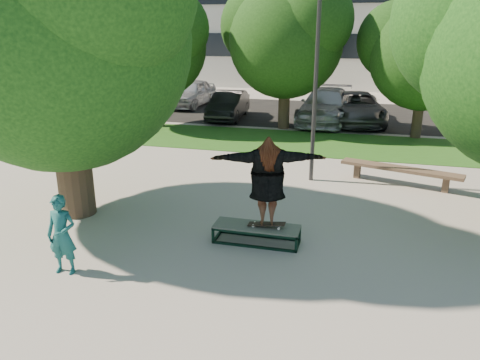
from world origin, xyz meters
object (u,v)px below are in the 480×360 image
(grind_box, at_px, (257,234))
(bystander, at_px, (62,235))
(car_silver_a, at_px, (191,93))
(car_silver_b, at_px, (326,106))
(lamppost, at_px, (316,71))
(car_grey, at_px, (356,108))
(bench, at_px, (400,170))
(tree_left, at_px, (56,22))
(car_dark, at_px, (228,105))

(grind_box, height_order, bystander, bystander)
(grind_box, height_order, car_silver_a, car_silver_a)
(grind_box, distance_m, car_silver_b, 13.34)
(lamppost, relative_size, car_grey, 1.21)
(bystander, bearing_deg, bench, 41.78)
(lamppost, bearing_deg, car_silver_b, 92.14)
(tree_left, relative_size, car_silver_b, 1.35)
(tree_left, xyz_separation_m, bench, (7.79, 4.11, -3.99))
(lamppost, distance_m, grind_box, 5.41)
(car_grey, distance_m, car_silver_b, 1.40)
(tree_left, bearing_deg, car_silver_a, 99.97)
(lamppost, relative_size, car_dark, 1.53)
(tree_left, relative_size, car_silver_a, 1.64)
(lamppost, height_order, car_grey, lamppost)
(bystander, relative_size, car_dark, 0.38)
(lamppost, relative_size, bystander, 4.05)
(car_dark, bearing_deg, car_grey, 1.37)
(tree_left, xyz_separation_m, car_dark, (0.32, 12.41, -3.76))
(bystander, relative_size, bench, 0.45)
(grind_box, bearing_deg, car_silver_a, 114.71)
(tree_left, bearing_deg, grind_box, -7.13)
(tree_left, relative_size, car_dark, 1.78)
(bench, height_order, car_silver_b, car_silver_b)
(car_silver_a, xyz_separation_m, car_dark, (3.03, -3.00, -0.08))
(bench, distance_m, car_silver_a, 15.43)
(car_grey, bearing_deg, lamppost, -104.30)
(car_silver_a, distance_m, car_grey, 9.41)
(grind_box, bearing_deg, bench, 56.16)
(bystander, bearing_deg, car_silver_a, 97.65)
(car_grey, height_order, car_silver_b, car_silver_b)
(car_silver_a, height_order, car_grey, car_silver_a)
(bystander, height_order, car_silver_b, car_silver_b)
(bystander, height_order, bench, bystander)
(bystander, distance_m, car_silver_b, 15.82)
(car_silver_b, bearing_deg, car_dark, -171.69)
(lamppost, relative_size, bench, 1.82)
(bench, bearing_deg, grind_box, -107.12)
(grind_box, distance_m, car_dark, 13.70)
(car_silver_b, bearing_deg, car_grey, 9.85)
(bench, distance_m, car_dark, 11.17)
(bystander, distance_m, car_grey, 16.32)
(lamppost, bearing_deg, car_silver_a, 124.83)
(car_silver_b, bearing_deg, bystander, -98.52)
(tree_left, xyz_separation_m, grind_box, (4.65, -0.58, -4.23))
(car_dark, xyz_separation_m, car_grey, (6.03, 0.48, 0.04))
(car_silver_a, distance_m, car_dark, 4.27)
(tree_left, bearing_deg, car_grey, 63.75)
(tree_left, height_order, grind_box, tree_left)
(tree_left, bearing_deg, car_silver_b, 68.72)
(grind_box, height_order, car_dark, car_dark)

